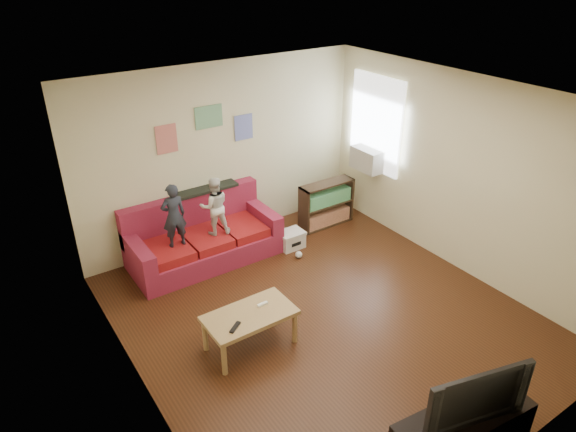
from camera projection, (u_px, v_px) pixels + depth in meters
room_shell at (328, 220)px, 5.74m from camera, size 4.52×5.02×2.72m
sofa at (202, 239)px, 7.43m from camera, size 2.13×0.98×0.94m
child_a at (174, 216)px, 6.80m from camera, size 0.35×0.24×0.91m
child_b at (214, 206)px, 7.12m from camera, size 0.48×0.42×0.85m
coffee_table at (250, 318)px, 5.71m from camera, size 1.01×0.55×0.45m
remote at (235, 327)px, 5.47m from camera, size 0.18×0.14×0.02m
game_controller at (263, 304)px, 5.81m from camera, size 0.13×0.04×0.03m
bookshelf at (326, 206)px, 8.33m from camera, size 0.93×0.28×0.74m
window at (376, 124)px, 7.92m from camera, size 0.04×1.08×1.48m
ac_unit at (367, 159)px, 8.12m from camera, size 0.28×0.55×0.35m
artwork_left at (167, 139)px, 6.96m from camera, size 0.30×0.01×0.40m
artwork_center at (209, 117)px, 7.19m from camera, size 0.42×0.01×0.32m
artwork_right at (244, 127)px, 7.58m from camera, size 0.30×0.01×0.38m
file_box at (291, 239)px, 7.76m from camera, size 0.39×0.29×0.27m
television at (471, 391)px, 4.28m from camera, size 0.98×0.37×0.56m
tissue at (299, 255)px, 7.53m from camera, size 0.12×0.12×0.10m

